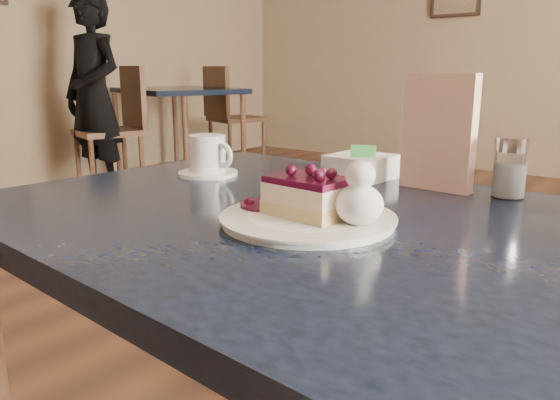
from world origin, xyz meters
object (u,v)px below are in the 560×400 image
Objects in this scene: main_table at (327,263)px; patron at (94,96)px; dessert_plate at (308,219)px; cheesecake_slice at (308,196)px; coffee_set at (208,157)px; bg_table_far_left at (182,170)px.

patron reaches higher than main_table.
dessert_plate is 0.04m from cheesecake_slice.
cheesecake_slice is 0.90× the size of coffee_set.
main_table is 0.44m from coffee_set.
dessert_plate is 1.87× the size of coffee_set.
bg_table_far_left is at bearing 87.09° from patron.
cheesecake_slice is at bearing -22.30° from bg_table_far_left.
coffee_set is (-0.40, 0.18, 0.03)m from dessert_plate.
patron is at bearing -73.08° from bg_table_far_left.
bg_table_far_left is at bearing 145.39° from main_table.
cheesecake_slice is 3.84m from patron.
bg_table_far_left is (-3.37, 2.68, -0.61)m from main_table.
coffee_set reaches higher than main_table.
dessert_plate is at bearing -31.92° from patron.
main_table is 0.10m from dessert_plate.
main_table is 0.13m from cheesecake_slice.
main_table is 9.97× the size of cheesecake_slice.
main_table is 4.35m from bg_table_far_left.
bg_table_far_left is (-3.36, 2.73, -0.70)m from dessert_plate.
bg_table_far_left reaches higher than main_table.
patron is at bearing 155.74° from main_table.
bg_table_far_left is 1.27× the size of patron.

